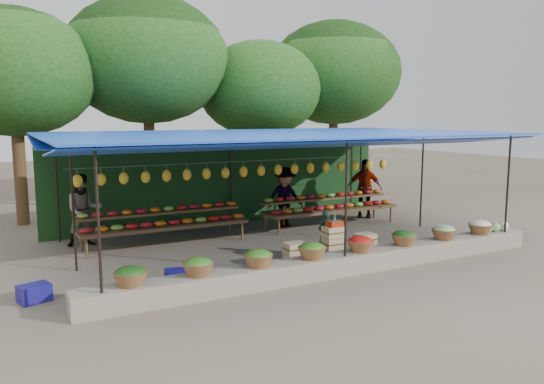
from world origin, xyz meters
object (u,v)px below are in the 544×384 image
crate_counter (332,246)px  blue_crate_front (34,293)px  blue_crate_back (178,277)px  weighing_scale (334,222)px  vendor_seated (325,233)px

crate_counter → blue_crate_front: 6.16m
blue_crate_front → blue_crate_back: bearing=-22.6°
crate_counter → weighing_scale: (0.05, 0.00, 0.55)m
vendor_seated → blue_crate_back: 3.71m
crate_counter → blue_crate_front: (-6.16, 0.20, -0.16)m
crate_counter → blue_crate_front: crate_counter is taller
weighing_scale → vendor_seated: (-0.03, 0.34, -0.31)m
vendor_seated → crate_counter: bearing=71.0°
crate_counter → blue_crate_front: bearing=178.2°
weighing_scale → blue_crate_back: 3.76m
crate_counter → blue_crate_back: size_ratio=4.63×
vendor_seated → weighing_scale: bearing=79.0°
weighing_scale → blue_crate_front: weighing_scale is taller
vendor_seated → blue_crate_back: vendor_seated is taller
blue_crate_front → blue_crate_back: (2.51, -0.30, -0.00)m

